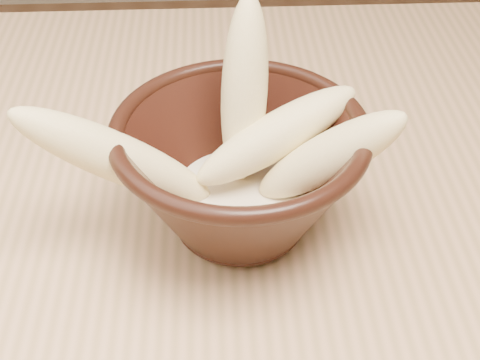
% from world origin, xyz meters
% --- Properties ---
extents(bowl, '(0.19, 0.19, 0.10)m').
position_xyz_m(bowl, '(0.21, 0.02, 0.81)').
color(bowl, black).
rests_on(bowl, table).
extents(milk_puddle, '(0.10, 0.10, 0.01)m').
position_xyz_m(milk_puddle, '(0.21, 0.02, 0.78)').
color(milk_puddle, beige).
rests_on(milk_puddle, bowl).
extents(banana_upright, '(0.05, 0.08, 0.14)m').
position_xyz_m(banana_upright, '(0.22, 0.05, 0.85)').
color(banana_upright, '#E3CF86').
rests_on(banana_upright, bowl).
extents(banana_left, '(0.15, 0.05, 0.12)m').
position_xyz_m(banana_left, '(0.12, 0.00, 0.83)').
color(banana_left, '#E3CF86').
rests_on(banana_left, bowl).
extents(banana_right, '(0.12, 0.06, 0.11)m').
position_xyz_m(banana_right, '(0.27, 0.00, 0.83)').
color(banana_right, '#E3CF86').
rests_on(banana_right, bowl).
extents(banana_across, '(0.14, 0.08, 0.08)m').
position_xyz_m(banana_across, '(0.24, 0.03, 0.83)').
color(banana_across, '#E3CF86').
rests_on(banana_across, bowl).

